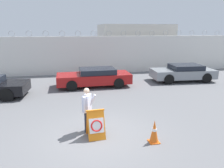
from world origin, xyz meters
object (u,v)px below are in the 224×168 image
(traffic_cone_near, at_px, (154,131))
(parked_car_far_side, at_px, (183,72))
(barricade_sign, at_px, (96,124))
(security_guard, at_px, (87,108))
(parked_car_rear_sedan, at_px, (94,77))

(traffic_cone_near, relative_size, parked_car_far_side, 0.17)
(barricade_sign, distance_m, parked_car_far_side, 10.31)
(security_guard, relative_size, parked_car_rear_sedan, 0.35)
(barricade_sign, xyz_separation_m, parked_car_far_side, (7.25, 7.33, 0.12))
(security_guard, bearing_deg, parked_car_far_side, -22.91)
(parked_car_rear_sedan, distance_m, parked_car_far_side, 6.50)
(parked_car_far_side, bearing_deg, barricade_sign, 48.57)
(barricade_sign, distance_m, parked_car_rear_sedan, 7.04)
(security_guard, bearing_deg, barricade_sign, -130.28)
(parked_car_far_side, bearing_deg, security_guard, 45.53)
(parked_car_rear_sedan, bearing_deg, barricade_sign, 82.73)
(barricade_sign, relative_size, parked_car_far_side, 0.22)
(barricade_sign, bearing_deg, parked_car_rear_sedan, 79.12)
(traffic_cone_near, bearing_deg, security_guard, 149.64)
(security_guard, height_order, traffic_cone_near, security_guard)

